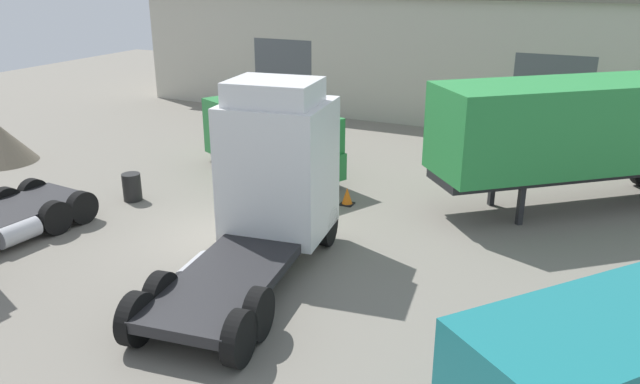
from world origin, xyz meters
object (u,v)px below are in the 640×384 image
at_px(container_trailer_green, 597,127).
at_px(tractor_unit_white, 271,178).
at_px(delivery_van_green, 272,139).
at_px(traffic_cone, 347,197).
at_px(gravel_pile, 0,143).
at_px(oil_drum, 132,187).

bearing_deg(container_trailer_green, tractor_unit_white, 5.85).
xyz_separation_m(tractor_unit_white, delivery_van_green, (-3.28, 5.70, -0.78)).
bearing_deg(traffic_cone, delivery_van_green, 156.81).
distance_m(container_trailer_green, gravel_pile, 20.85).
distance_m(delivery_van_green, oil_drum, 5.03).
height_order(container_trailer_green, gravel_pile, container_trailer_green).
relative_size(container_trailer_green, delivery_van_green, 1.48).
bearing_deg(container_trailer_green, traffic_cone, -15.56).
height_order(tractor_unit_white, oil_drum, tractor_unit_white).
bearing_deg(gravel_pile, tractor_unit_white, -11.19).
bearing_deg(tractor_unit_white, traffic_cone, -11.55).
distance_m(tractor_unit_white, gravel_pile, 13.62).
xyz_separation_m(tractor_unit_white, traffic_cone, (0.25, 4.19, -1.86)).
bearing_deg(gravel_pile, oil_drum, -8.19).
distance_m(tractor_unit_white, oil_drum, 6.45).
height_order(delivery_van_green, gravel_pile, delivery_van_green).
relative_size(oil_drum, traffic_cone, 1.60).
distance_m(gravel_pile, oil_drum, 7.35).
bearing_deg(gravel_pile, container_trailer_green, 13.08).
bearing_deg(container_trailer_green, gravel_pile, -27.64).
relative_size(gravel_pile, traffic_cone, 4.65).
distance_m(container_trailer_green, traffic_cone, 7.72).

